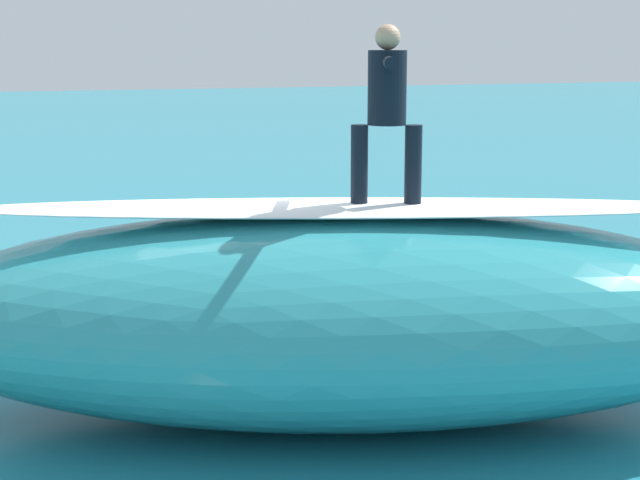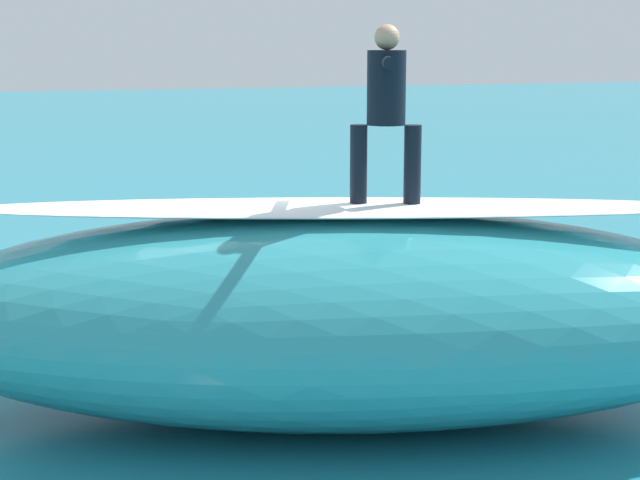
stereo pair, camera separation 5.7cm
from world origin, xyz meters
TOP-DOWN VIEW (x-y plane):
  - ground_plane at (0.00, 0.00)m, footprint 120.00×120.00m
  - wave_crest at (-0.61, 1.59)m, footprint 8.25×5.27m
  - wave_foam_lip at (-0.61, 1.59)m, footprint 6.54×3.03m
  - surfboard_riding at (-0.98, 1.71)m, footprint 2.10×1.20m
  - surfer_riding at (-0.98, 1.71)m, footprint 0.61×1.38m
  - surfboard_paddling at (-0.66, -0.80)m, footprint 1.80×2.01m
  - surfer_paddling at (-0.74, -0.71)m, footprint 1.18×1.35m
  - foam_patch_mid at (-3.35, -0.79)m, footprint 0.57×0.54m

SIDE VIEW (x-z plane):
  - ground_plane at x=0.00m, z-range 0.00..0.00m
  - surfboard_paddling at x=-0.66m, z-range 0.00..0.09m
  - foam_patch_mid at x=-3.35m, z-range 0.00..0.17m
  - surfer_paddling at x=-0.74m, z-range 0.07..0.36m
  - wave_crest at x=-0.61m, z-range 0.00..1.83m
  - surfboard_riding at x=-0.98m, z-range 1.83..1.90m
  - wave_foam_lip at x=-0.61m, z-range 1.83..1.91m
  - surfer_riding at x=-0.98m, z-range 2.02..3.54m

